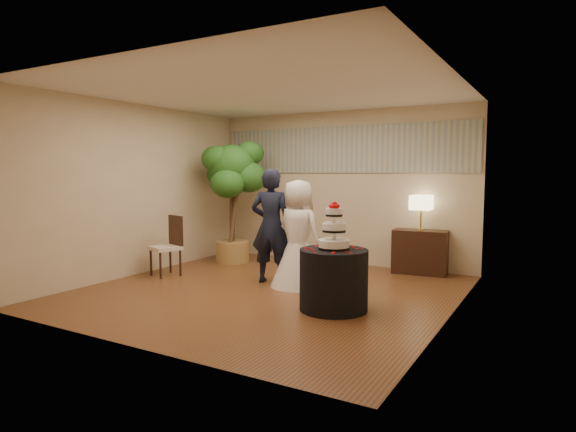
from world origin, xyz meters
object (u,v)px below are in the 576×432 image
Objects in this scene: ficus_tree at (232,201)px; cake_table at (334,280)px; groom at (271,226)px; console at (420,252)px; side_chair at (165,246)px; bride at (298,233)px; wedding_cake at (334,225)px; table_lamp at (421,213)px.

cake_table is at bearing -32.99° from ficus_tree.
groom is 2.59m from console.
console is 4.20m from side_chair.
bride is 2.69× the size of wedding_cake.
ficus_tree is at bearing -167.67° from table_lamp.
table_lamp is at bearing -149.75° from groom.
groom is at bearing -34.83° from ficus_tree.
ficus_tree is (-2.94, 1.91, 0.11)m from wedding_cake.
cake_table is 1.43× the size of wedding_cake.
ficus_tree is at bearing -49.00° from groom.
side_chair is at bearing -147.98° from table_lamp.
console is (1.81, 1.77, -0.51)m from groom.
console is at bearing -149.75° from groom.
bride is at bearing 31.38° from side_chair.
groom is at bearing 11.65° from bride.
wedding_cake is 3.26m from side_chair.
bride is at bearing 138.15° from cake_table.
bride is at bearing 138.15° from wedding_cake.
side_chair is at bearing -153.01° from console.
console is (0.38, 2.63, -0.68)m from wedding_cake.
cake_table is (1.43, -0.86, -0.50)m from groom.
bride is 2.28m from side_chair.
cake_table is 0.36× the size of ficus_tree.
console is at bearing 0.00° from table_lamp.
cake_table is 3.21m from side_chair.
wedding_cake is (1.43, -0.86, 0.17)m from groom.
groom reaches higher than wedding_cake.
table_lamp is 0.25× the size of ficus_tree.
side_chair is (-0.24, -1.50, -0.67)m from ficus_tree.
ficus_tree is (-1.97, 1.04, 0.37)m from bride.
side_chair is (-3.56, -2.23, 0.12)m from console.
console is at bearing 81.83° from cake_table.
cake_table is 0.86× the size of side_chair.
side_chair is (-3.18, 0.41, -0.56)m from wedding_cake.
bride reaches higher than table_lamp.
cake_table is at bearing 148.72° from bride.
bride is 2.26m from console.
table_lamp is at bearing 51.61° from side_chair.
wedding_cake is at bearing 0.00° from cake_table.
groom is 1.99× the size of console.
table_lamp is 3.40m from ficus_tree.
side_chair is at bearing 0.34° from groom.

